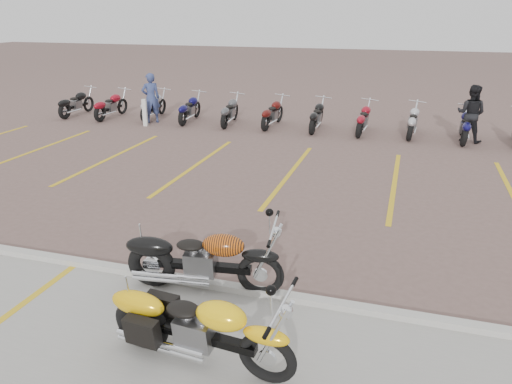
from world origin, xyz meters
TOP-DOWN VIEW (x-y plane):
  - ground at (0.00, 0.00)m, footprint 100.00×100.00m
  - curb at (0.00, -2.00)m, footprint 60.00×0.18m
  - parking_stripes at (0.00, 4.00)m, footprint 38.00×5.50m
  - yellow_cruiser at (0.70, -3.67)m, footprint 2.44×0.45m
  - flame_cruiser at (0.07, -2.09)m, footprint 2.46×0.49m
  - person_a at (-6.59, 8.72)m, footprint 0.82×0.79m
  - person_b at (4.80, 9.13)m, footprint 1.09×0.97m
  - bollard at (-6.55, 8.12)m, footprint 0.18×0.18m
  - bg_bike_row at (-0.32, 9.28)m, footprint 20.47×2.01m

SIDE VIEW (x-z plane):
  - ground at x=0.00m, z-range 0.00..0.00m
  - parking_stripes at x=0.00m, z-range 0.00..0.01m
  - curb at x=0.00m, z-range 0.00..0.12m
  - yellow_cruiser at x=0.70m, z-range 0.00..1.00m
  - bollard at x=-6.55m, z-range 0.00..1.00m
  - flame_cruiser at x=0.07m, z-range 0.00..1.01m
  - bg_bike_row at x=-0.32m, z-range 0.00..1.10m
  - person_b at x=4.80m, z-range 0.00..1.86m
  - person_a at x=-6.59m, z-range 0.00..1.89m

